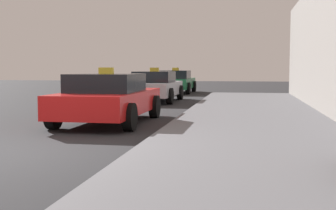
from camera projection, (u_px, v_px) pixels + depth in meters
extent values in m
plane|color=#232326|center=(18.00, 152.00, 7.37)|extent=(80.00, 80.00, 0.00)
cube|color=#5B5B60|center=(261.00, 157.00, 6.65)|extent=(4.00, 32.00, 0.15)
cube|color=red|center=(109.00, 102.00, 11.28)|extent=(1.83, 4.22, 0.55)
cube|color=black|center=(106.00, 83.00, 11.03)|extent=(1.61, 1.90, 0.45)
cube|color=yellow|center=(106.00, 71.00, 11.00)|extent=(0.36, 0.14, 0.16)
cylinder|color=black|center=(94.00, 106.00, 12.78)|extent=(0.22, 0.64, 0.64)
cylinder|color=black|center=(155.00, 107.00, 12.46)|extent=(0.22, 0.64, 0.64)
cylinder|color=black|center=(53.00, 115.00, 10.14)|extent=(0.22, 0.64, 0.64)
cylinder|color=black|center=(130.00, 117.00, 9.81)|extent=(0.22, 0.64, 0.64)
cube|color=#B7B7BF|center=(155.00, 89.00, 18.45)|extent=(1.70, 4.10, 0.55)
cube|color=black|center=(154.00, 77.00, 18.20)|extent=(1.50, 1.85, 0.45)
cube|color=yellow|center=(154.00, 69.00, 18.18)|extent=(0.36, 0.14, 0.16)
cylinder|color=black|center=(143.00, 92.00, 19.91)|extent=(0.22, 0.64, 0.64)
cylinder|color=black|center=(180.00, 92.00, 19.60)|extent=(0.22, 0.64, 0.64)
cylinder|color=black|center=(128.00, 96.00, 17.33)|extent=(0.22, 0.64, 0.64)
cylinder|color=black|center=(170.00, 96.00, 17.03)|extent=(0.22, 0.64, 0.64)
cube|color=#196638|center=(176.00, 83.00, 24.82)|extent=(1.72, 4.10, 0.55)
cube|color=black|center=(176.00, 74.00, 24.58)|extent=(1.51, 1.84, 0.45)
cube|color=yellow|center=(176.00, 69.00, 24.55)|extent=(0.36, 0.14, 0.16)
cylinder|color=black|center=(165.00, 86.00, 26.28)|extent=(0.22, 0.64, 0.64)
cylinder|color=black|center=(194.00, 86.00, 25.98)|extent=(0.22, 0.64, 0.64)
cylinder|color=black|center=(157.00, 88.00, 23.71)|extent=(0.22, 0.64, 0.64)
cylinder|color=black|center=(188.00, 88.00, 23.40)|extent=(0.22, 0.64, 0.64)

